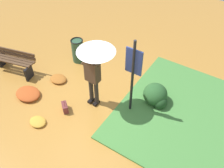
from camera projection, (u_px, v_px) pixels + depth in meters
ground_plane at (92, 107)px, 7.04m from camera, size 18.00×18.00×0.00m
grass_verge at (209, 126)px, 6.52m from camera, size 4.80×4.00×0.05m
person_with_umbrella at (94, 60)px, 6.09m from camera, size 0.96×0.96×2.04m
info_sign_post at (133, 70)px, 5.98m from camera, size 0.44×0.07×2.30m
handbag at (65, 107)px, 6.86m from camera, size 0.32×0.29×0.37m
park_bench at (15, 61)px, 7.93m from camera, size 1.42×0.70×0.75m
trash_bin at (78, 51)px, 8.32m from camera, size 0.42×0.42×0.83m
shrub_cluster at (156, 96)px, 6.96m from camera, size 0.75×0.69×0.62m
leaf_pile_near_person at (38, 122)px, 6.58m from camera, size 0.47×0.38×0.10m
leaf_pile_by_bench at (28, 94)px, 7.30m from camera, size 0.77×0.62×0.17m
leaf_pile_far_path at (58, 79)px, 7.81m from camera, size 0.55×0.44×0.12m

